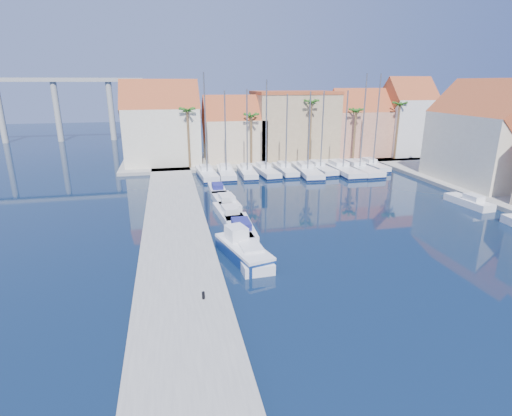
# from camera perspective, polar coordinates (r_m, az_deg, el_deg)

# --- Properties ---
(ground) EXTENTS (260.00, 260.00, 0.00)m
(ground) POSITION_cam_1_polar(r_m,az_deg,el_deg) (26.89, 9.62, -12.86)
(ground) COLOR black
(ground) RESTS_ON ground
(quay_west) EXTENTS (6.00, 77.00, 0.50)m
(quay_west) POSITION_cam_1_polar(r_m,az_deg,el_deg) (37.29, -11.34, -3.62)
(quay_west) COLOR gray
(quay_west) RESTS_ON ground
(shore_north) EXTENTS (54.00, 16.00, 0.50)m
(shore_north) POSITION_cam_1_polar(r_m,az_deg,el_deg) (73.17, 3.00, 7.10)
(shore_north) COLOR gray
(shore_north) RESTS_ON ground
(bollard) EXTENTS (0.19, 0.19, 0.49)m
(bollard) POSITION_cam_1_polar(r_m,az_deg,el_deg) (25.78, -7.52, -12.27)
(bollard) COLOR black
(bollard) RESTS_ON quay_west
(fishing_boat) EXTENTS (3.80, 6.97, 2.32)m
(fishing_boat) POSITION_cam_1_polar(r_m,az_deg,el_deg) (31.99, -1.96, -5.90)
(fishing_boat) COLOR navy
(fishing_boat) RESTS_ON ground
(motorboat_west_0) EXTENTS (2.66, 7.30, 1.40)m
(motorboat_west_0) POSITION_cam_1_polar(r_m,az_deg,el_deg) (32.09, -1.06, -6.33)
(motorboat_west_0) COLOR white
(motorboat_west_0) RESTS_ON ground
(motorboat_west_1) EXTENTS (2.45, 7.15, 1.40)m
(motorboat_west_1) POSITION_cam_1_polar(r_m,az_deg,el_deg) (37.37, -2.26, -2.80)
(motorboat_west_1) COLOR white
(motorboat_west_1) RESTS_ON ground
(motorboat_west_2) EXTENTS (2.66, 6.71, 1.40)m
(motorboat_west_2) POSITION_cam_1_polar(r_m,az_deg,el_deg) (41.52, -3.90, -0.72)
(motorboat_west_2) COLOR white
(motorboat_west_2) RESTS_ON ground
(motorboat_west_3) EXTENTS (2.70, 7.03, 1.40)m
(motorboat_west_3) POSITION_cam_1_polar(r_m,az_deg,el_deg) (45.75, -4.36, 1.01)
(motorboat_west_3) COLOR white
(motorboat_west_3) RESTS_ON ground
(motorboat_west_4) EXTENTS (1.95, 5.85, 1.40)m
(motorboat_west_4) POSITION_cam_1_polar(r_m,az_deg,el_deg) (50.83, -5.58, 2.66)
(motorboat_west_4) COLOR white
(motorboat_west_4) RESTS_ON ground
(motorboat_east_1) EXTENTS (2.40, 5.93, 1.40)m
(motorboat_east_1) POSITION_cam_1_polar(r_m,az_deg,el_deg) (51.63, 28.18, 0.85)
(motorboat_east_1) COLOR white
(motorboat_east_1) RESTS_ON ground
(sailboat_0) EXTENTS (2.90, 8.97, 14.81)m
(sailboat_0) POSITION_cam_1_polar(r_m,az_deg,el_deg) (59.73, -7.05, 4.99)
(sailboat_0) COLOR white
(sailboat_0) RESTS_ON ground
(sailboat_1) EXTENTS (2.72, 8.83, 12.38)m
(sailboat_1) POSITION_cam_1_polar(r_m,az_deg,el_deg) (60.20, -4.31, 5.14)
(sailboat_1) COLOR white
(sailboat_1) RESTS_ON ground
(sailboat_2) EXTENTS (2.52, 8.31, 12.59)m
(sailboat_2) POSITION_cam_1_polar(r_m,az_deg,el_deg) (60.36, -1.31, 5.23)
(sailboat_2) COLOR white
(sailboat_2) RESTS_ON ground
(sailboat_3) EXTENTS (3.05, 9.11, 13.84)m
(sailboat_3) POSITION_cam_1_polar(r_m,az_deg,el_deg) (61.18, 1.28, 5.40)
(sailboat_3) COLOR white
(sailboat_3) RESTS_ON ground
(sailboat_4) EXTENTS (2.31, 8.45, 11.86)m
(sailboat_4) POSITION_cam_1_polar(r_m,az_deg,el_deg) (62.11, 4.14, 5.53)
(sailboat_4) COLOR white
(sailboat_4) RESTS_ON ground
(sailboat_5) EXTENTS (3.69, 10.82, 12.24)m
(sailboat_5) POSITION_cam_1_polar(r_m,az_deg,el_deg) (61.88, 7.23, 5.36)
(sailboat_5) COLOR white
(sailboat_5) RESTS_ON ground
(sailboat_6) EXTENTS (3.11, 9.08, 12.27)m
(sailboat_6) POSITION_cam_1_polar(r_m,az_deg,el_deg) (63.77, 8.98, 5.67)
(sailboat_6) COLOR white
(sailboat_6) RESTS_ON ground
(sailboat_7) EXTENTS (3.13, 11.78, 12.33)m
(sailboat_7) POSITION_cam_1_polar(r_m,az_deg,el_deg) (64.22, 12.06, 5.54)
(sailboat_7) COLOR white
(sailboat_7) RESTS_ON ground
(sailboat_8) EXTENTS (3.65, 11.52, 14.73)m
(sailboat_8) POSITION_cam_1_polar(r_m,az_deg,el_deg) (65.09, 14.29, 5.57)
(sailboat_8) COLOR white
(sailboat_8) RESTS_ON ground
(sailboat_9) EXTENTS (2.55, 8.30, 14.74)m
(sailboat_9) POSITION_cam_1_polar(r_m,az_deg,el_deg) (67.85, 16.17, 5.96)
(sailboat_9) COLOR white
(sailboat_9) RESTS_ON ground
(building_0) EXTENTS (12.30, 9.00, 13.50)m
(building_0) POSITION_cam_1_polar(r_m,az_deg,el_deg) (68.71, -13.31, 11.27)
(building_0) COLOR beige
(building_0) RESTS_ON shore_north
(building_1) EXTENTS (10.30, 8.00, 11.00)m
(building_1) POSITION_cam_1_polar(r_m,az_deg,el_deg) (69.75, -3.17, 10.77)
(building_1) COLOR beige
(building_1) RESTS_ON shore_north
(building_2) EXTENTS (14.20, 10.20, 11.50)m
(building_2) POSITION_cam_1_polar(r_m,az_deg,el_deg) (73.18, 5.39, 11.80)
(building_2) COLOR tan
(building_2) RESTS_ON shore_north
(building_3) EXTENTS (10.30, 8.00, 12.00)m
(building_3) POSITION_cam_1_polar(r_m,az_deg,el_deg) (76.81, 14.35, 11.31)
(building_3) COLOR #B9745E
(building_3) RESTS_ON shore_north
(building_4) EXTENTS (8.30, 8.00, 14.00)m
(building_4) POSITION_cam_1_polar(r_m,az_deg,el_deg) (80.28, 20.61, 11.80)
(building_4) COLOR silver
(building_4) RESTS_ON shore_north
(building_6) EXTENTS (9.00, 14.30, 13.50)m
(building_6) POSITION_cam_1_polar(r_m,az_deg,el_deg) (61.67, 29.98, 8.75)
(building_6) COLOR beige
(building_6) RESTS_ON shore_east
(palm_0) EXTENTS (2.60, 2.60, 10.15)m
(palm_0) POSITION_cam_1_polar(r_m,az_deg,el_deg) (63.59, -9.80, 13.32)
(palm_0) COLOR brown
(palm_0) RESTS_ON shore_north
(palm_1) EXTENTS (2.60, 2.60, 9.15)m
(palm_1) POSITION_cam_1_polar(r_m,az_deg,el_deg) (64.94, -0.69, 12.81)
(palm_1) COLOR brown
(palm_1) RESTS_ON shore_north
(palm_2) EXTENTS (2.60, 2.60, 11.15)m
(palm_2) POSITION_cam_1_polar(r_m,az_deg,el_deg) (67.56, 7.91, 14.44)
(palm_2) COLOR brown
(palm_2) RESTS_ON shore_north
(palm_3) EXTENTS (2.60, 2.60, 9.65)m
(palm_3) POSITION_cam_1_polar(r_m,az_deg,el_deg) (70.79, 14.11, 13.08)
(palm_3) COLOR brown
(palm_3) RESTS_ON shore_north
(palm_4) EXTENTS (2.60, 2.60, 10.65)m
(palm_4) POSITION_cam_1_polar(r_m,az_deg,el_deg) (74.61, 19.85, 13.52)
(palm_4) COLOR brown
(palm_4) RESTS_ON shore_north
(viaduct) EXTENTS (48.00, 2.20, 14.45)m
(viaduct) POSITION_cam_1_polar(r_m,az_deg,el_deg) (107.63, -29.46, 13.65)
(viaduct) COLOR #9E9E99
(viaduct) RESTS_ON ground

